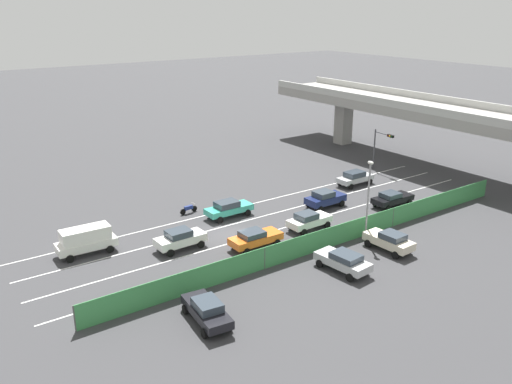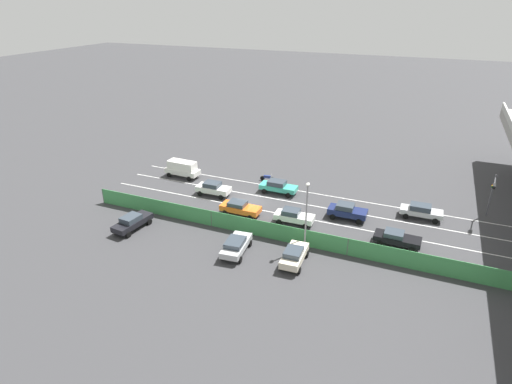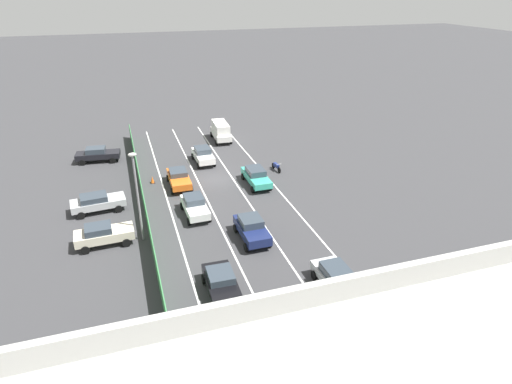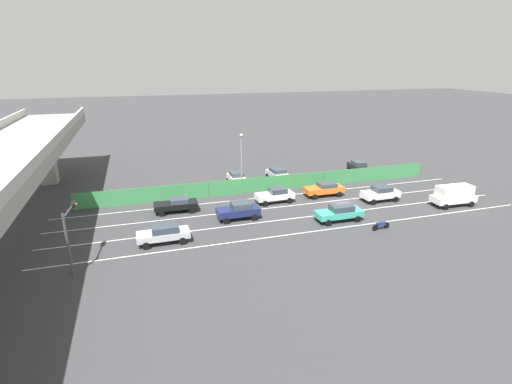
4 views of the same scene
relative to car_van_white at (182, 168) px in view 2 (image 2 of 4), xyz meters
The scene contains 21 objects.
ground_plane 12.16m from the car_van_white, 73.54° to the left, with size 300.00×300.00×0.00m, color #38383A.
lane_line_left_edge 17.75m from the car_van_white, 95.64° to the left, with size 0.14×48.05×0.01m, color silver.
lane_line_mid_left 17.75m from the car_van_white, 84.48° to the left, with size 0.14×48.05×0.01m, color silver.
lane_line_mid_right 18.40m from the car_van_white, 73.71° to the left, with size 0.14×48.05×0.01m, color silver.
lane_line_right_edge 19.65m from the car_van_white, 64.00° to the left, with size 0.14×48.05×0.01m, color silver.
green_fence 20.63m from the car_van_white, 58.70° to the left, with size 0.10×44.15×1.84m.
car_van_white is the anchor object (origin of this frame).
car_taxi_orange 13.90m from the car_van_white, 59.41° to the left, with size 2.05×4.58×1.56m.
car_sedan_navy 23.56m from the car_van_white, 82.02° to the left, with size 2.07×4.26×1.72m.
car_hatchback_white 19.41m from the car_van_white, 69.82° to the left, with size 2.06×4.32×1.63m.
car_sedan_silver 30.92m from the car_van_white, 90.06° to the left, with size 2.00×4.52×1.61m.
car_sedan_black 29.91m from the car_van_white, 76.41° to the left, with size 2.12×4.54×1.50m.
car_sedan_white 7.63m from the car_van_white, 61.56° to the left, with size 2.04×4.29×1.70m.
car_taxi_teal 13.92m from the car_van_white, 90.48° to the left, with size 2.00×4.70×1.62m.
motorcycle 11.71m from the car_van_white, 105.92° to the left, with size 0.60×1.95×0.93m.
parked_sedan_dark 14.84m from the car_van_white, 11.04° to the left, with size 4.79×2.36×1.61m.
parked_wagon_silver 20.86m from the car_van_white, 45.95° to the left, with size 4.61×2.41×1.55m.
parked_sedan_cream 25.02m from the car_van_white, 55.87° to the left, with size 4.31×2.11×1.65m.
traffic_light 37.82m from the car_van_white, 93.82° to the left, with size 3.31×0.72×4.95m.
street_lamp 23.88m from the car_van_white, 61.72° to the left, with size 0.60×0.36×7.07m.
traffic_cone 14.16m from the car_van_white, 47.86° to the left, with size 0.47×0.47×0.72m.
Camera 2 is at (42.53, 18.77, 22.59)m, focal length 29.85 mm.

